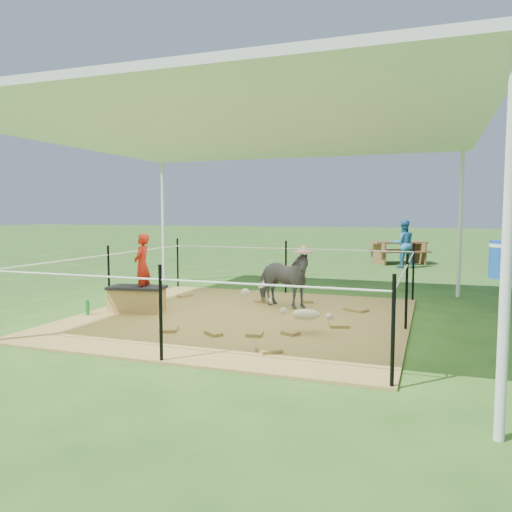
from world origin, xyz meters
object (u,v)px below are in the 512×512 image
(foal, at_px, (306,312))
(distant_person, at_px, (403,244))
(woman, at_px, (142,258))
(picnic_table_near, at_px, (398,253))
(green_bottle, at_px, (87,308))
(straw_bale, at_px, (137,300))
(pony, at_px, (282,279))
(trash_barrel, at_px, (502,259))

(foal, bearing_deg, distant_person, 70.63)
(woman, height_order, picnic_table_near, woman)
(woman, height_order, green_bottle, woman)
(foal, bearing_deg, straw_bale, 156.11)
(green_bottle, distance_m, pony, 2.94)
(pony, distance_m, distant_person, 6.95)
(woman, distance_m, green_bottle, 1.06)
(picnic_table_near, bearing_deg, trash_barrel, -73.84)
(trash_barrel, bearing_deg, foal, -113.76)
(trash_barrel, bearing_deg, picnic_table_near, 132.75)
(pony, height_order, picnic_table_near, pony)
(woman, relative_size, trash_barrel, 1.06)
(woman, xyz_separation_m, distant_person, (3.29, 7.85, -0.18))
(woman, height_order, trash_barrel, woman)
(pony, bearing_deg, distant_person, 5.64)
(foal, distance_m, picnic_table_near, 9.44)
(straw_bale, distance_m, trash_barrel, 8.48)
(straw_bale, xyz_separation_m, picnic_table_near, (3.19, 8.99, 0.12))
(woman, xyz_separation_m, trash_barrel, (5.57, 6.30, -0.40))
(green_bottle, height_order, distant_person, distant_person)
(straw_bale, relative_size, green_bottle, 3.60)
(foal, bearing_deg, picnic_table_near, 72.41)
(green_bottle, bearing_deg, picnic_table_near, 68.38)
(distant_person, bearing_deg, foal, 64.29)
(woman, relative_size, picnic_table_near, 0.59)
(picnic_table_near, bearing_deg, pony, -125.44)
(pony, bearing_deg, woman, 137.18)
(woman, relative_size, distant_person, 0.71)
(picnic_table_near, distance_m, distant_person, 1.20)
(straw_bale, distance_m, foal, 2.74)
(trash_barrel, bearing_deg, distant_person, 145.83)
(trash_barrel, height_order, distant_person, distant_person)
(straw_bale, bearing_deg, distant_person, 66.64)
(woman, bearing_deg, pony, 109.92)
(straw_bale, distance_m, pony, 2.24)
(picnic_table_near, bearing_deg, woman, -135.57)
(woman, relative_size, pony, 0.88)
(straw_bale, distance_m, distant_person, 8.56)
(trash_barrel, xyz_separation_m, picnic_table_near, (-2.48, 2.68, -0.11))
(green_bottle, relative_size, trash_barrel, 0.25)
(pony, distance_m, picnic_table_near, 8.03)
(trash_barrel, bearing_deg, woman, -131.48)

